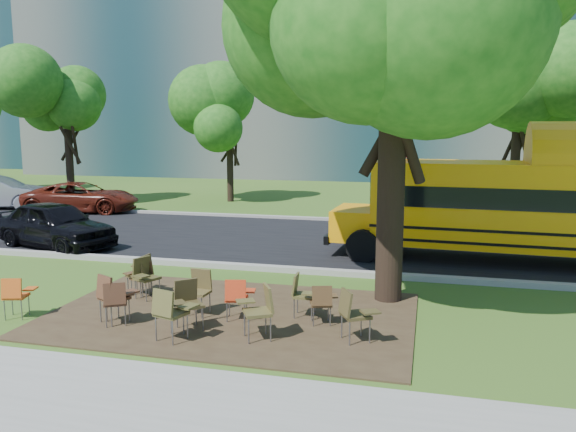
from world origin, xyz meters
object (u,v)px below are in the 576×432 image
(chair_11, at_px, (238,295))
(bg_car_red, at_px, (82,197))
(school_bus, at_px, (564,208))
(chair_4, at_px, (170,309))
(chair_2, at_px, (117,299))
(chair_8, at_px, (142,270))
(chair_1, at_px, (112,294))
(chair_10, at_px, (144,274))
(chair_12, at_px, (302,291))
(chair_13, at_px, (323,300))
(chair_3, at_px, (197,287))
(chair_7, at_px, (353,311))
(black_car, at_px, (55,225))
(main_tree, at_px, (396,14))
(chair_0, at_px, (16,293))
(chair_6, at_px, (260,306))
(chair_9, at_px, (142,274))
(chair_5, at_px, (187,300))

(chair_11, relative_size, bg_car_red, 0.18)
(school_bus, height_order, chair_4, school_bus)
(chair_2, bearing_deg, chair_8, 75.45)
(chair_1, height_order, chair_10, chair_1)
(chair_12, bearing_deg, chair_13, 52.91)
(chair_3, height_order, chair_7, chair_7)
(chair_2, bearing_deg, bg_car_red, 96.42)
(chair_7, bearing_deg, chair_3, -132.81)
(chair_3, distance_m, chair_4, 1.45)
(chair_13, height_order, black_car, black_car)
(chair_2, distance_m, chair_8, 1.96)
(main_tree, relative_size, chair_0, 11.50)
(chair_1, relative_size, chair_12, 1.11)
(main_tree, distance_m, chair_8, 7.47)
(main_tree, height_order, chair_2, main_tree)
(chair_0, height_order, chair_6, chair_6)
(chair_9, xyz_separation_m, black_car, (-5.05, 3.90, 0.23))
(chair_4, height_order, chair_7, chair_4)
(bg_car_red, bearing_deg, chair_5, -153.10)
(main_tree, height_order, chair_12, main_tree)
(chair_7, bearing_deg, chair_11, -133.50)
(chair_10, bearing_deg, chair_11, 94.16)
(chair_6, height_order, chair_8, chair_6)
(chair_0, xyz_separation_m, bg_car_red, (-7.04, 12.48, 0.16))
(chair_1, bearing_deg, chair_12, 47.16)
(chair_0, height_order, chair_4, chair_4)
(chair_5, height_order, chair_10, chair_5)
(chair_4, distance_m, chair_6, 1.52)
(main_tree, distance_m, bg_car_red, 17.59)
(chair_0, relative_size, chair_10, 0.90)
(black_car, bearing_deg, chair_4, -114.71)
(chair_1, height_order, chair_4, same)
(chair_2, relative_size, chair_9, 1.09)
(chair_3, bearing_deg, chair_1, 38.21)
(chair_10, xyz_separation_m, chair_11, (2.37, -0.84, -0.04))
(chair_8, relative_size, chair_9, 1.16)
(chair_8, height_order, chair_12, chair_8)
(chair_4, xyz_separation_m, chair_12, (1.87, 1.77, -0.06))
(main_tree, distance_m, chair_9, 7.51)
(chair_4, relative_size, bg_car_red, 0.20)
(black_car, bearing_deg, chair_10, -110.71)
(main_tree, relative_size, chair_1, 9.87)
(chair_12, relative_size, black_car, 0.20)
(black_car, relative_size, bg_car_red, 0.88)
(chair_13, bearing_deg, chair_8, 150.20)
(chair_2, relative_size, chair_7, 0.92)
(chair_0, distance_m, chair_8, 2.52)
(school_bus, distance_m, chair_2, 11.31)
(chair_4, relative_size, chair_8, 1.05)
(chair_6, distance_m, chair_8, 3.76)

